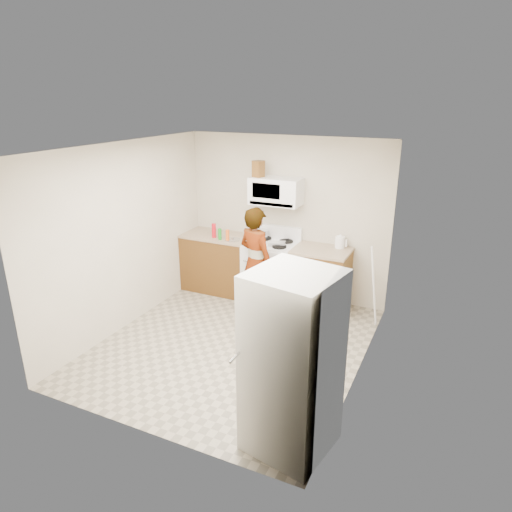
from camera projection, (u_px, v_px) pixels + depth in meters
The scene contains 20 objects.
floor at pixel (233, 344), 5.91m from camera, with size 3.60×3.60×0.00m, color gray.
back_wall at pixel (286, 218), 7.02m from camera, with size 3.20×0.02×2.50m, color beige.
right_wall at pixel (364, 274), 4.86m from camera, with size 0.02×3.60×2.50m, color beige.
cabinet_left at pixel (219, 263), 7.44m from camera, with size 1.12×0.62×0.90m, color brown.
counter_left at pixel (218, 236), 7.29m from camera, with size 1.14×0.64×0.04m, color gray.
cabinet_right at pixel (320, 280), 6.76m from camera, with size 0.80×0.62×0.90m, color brown.
counter_right at pixel (322, 251), 6.60m from camera, with size 0.82×0.64×0.04m, color gray.
gas_range at pixel (272, 270), 7.05m from camera, with size 0.76×0.65×1.13m.
microwave at pixel (276, 191), 6.75m from camera, with size 0.76×0.38×0.40m, color white.
person at pixel (256, 263), 6.46m from camera, with size 0.59×0.39×1.61m, color tan.
fridge at pixel (292, 363), 3.96m from camera, with size 0.70×0.70×1.70m, color #B8B7B3.
kettle at pixel (340, 242), 6.65m from camera, with size 0.14×0.14×0.17m, color white.
jug at pixel (258, 169), 6.70m from camera, with size 0.14×0.14×0.24m, color brown.
saucepan at pixel (261, 234), 7.07m from camera, with size 0.20×0.20×0.11m, color silver.
tray at pixel (277, 244), 6.79m from camera, with size 0.25×0.16×0.05m, color white.
bottle_spray at pixel (214, 231), 7.11m from camera, with size 0.07×0.07×0.22m, color red.
bottle_hot_sauce at pixel (228, 235), 6.97m from camera, with size 0.06×0.06×0.17m, color orange.
bottle_green_cap at pixel (220, 234), 7.02m from camera, with size 0.05×0.05×0.17m, color #17801C.
pot_lid at pixel (233, 240), 7.02m from camera, with size 0.24×0.24×0.01m, color silver.
broom at pixel (374, 287), 6.12m from camera, with size 0.03×0.03×1.22m, color white.
Camera 1 is at (2.45, -4.58, 3.06)m, focal length 32.00 mm.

